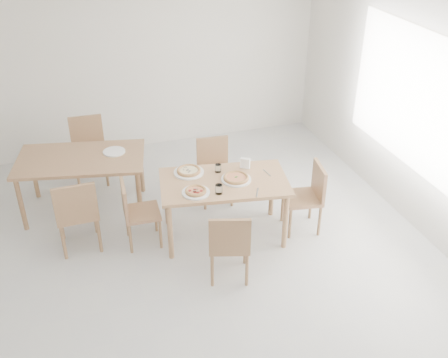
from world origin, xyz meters
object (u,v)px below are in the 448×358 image
object	(u,v)px
tumbler_a	(218,168)
pizza_margherita	(236,178)
pizza_pepperoni	(196,191)
plate_empty	(114,152)
chair_east	(309,193)
plate_margherita	(236,179)
plate_mushroom	(189,172)
second_table	(81,163)
chair_back_n	(88,145)
chair_west	(135,209)
tumbler_b	(219,189)
chair_north	(214,165)
chair_south	(229,242)
main_table	(224,187)
pizza_mushroom	(189,170)
chair_back_s	(77,211)
plate_pepperoni	(196,193)
napkin_holder	(245,164)

from	to	relation	value
tumbler_a	pizza_margherita	bearing A→B (deg)	-60.53
pizza_pepperoni	plate_empty	size ratio (longest dim) A/B	1.10
chair_east	pizza_margherita	xyz separation A→B (m)	(-0.87, 0.14, 0.29)
plate_margherita	tumbler_a	world-z (taller)	tumbler_a
plate_mushroom	second_table	distance (m)	1.40
tumbler_a	chair_back_n	size ratio (longest dim) A/B	0.11
pizza_pepperoni	chair_east	bearing A→B (deg)	-0.27
chair_west	tumbler_b	xyz separation A→B (m)	(0.87, -0.40, 0.33)
pizza_pepperoni	chair_north	bearing A→B (deg)	62.83
pizza_margherita	chair_south	bearing A→B (deg)	-113.63
chair_east	pizza_margherita	distance (m)	0.92
main_table	pizza_margherita	xyz separation A→B (m)	(0.14, -0.03, 0.12)
pizza_mushroom	chair_back_s	xyz separation A→B (m)	(-1.30, -0.07, -0.25)
pizza_margherita	tumbler_a	xyz separation A→B (m)	(-0.14, 0.24, 0.02)
main_table	plate_margherita	size ratio (longest dim) A/B	4.55
tumbler_b	chair_back_s	distance (m)	1.59
plate_margherita	pizza_margherita	distance (m)	0.02
chair_north	plate_mushroom	size ratio (longest dim) A/B	2.40
pizza_margherita	tumbler_b	size ratio (longest dim) A/B	3.02
pizza_margherita	pizza_mushroom	world-z (taller)	same
plate_margherita	plate_empty	bearing A→B (deg)	137.94
chair_west	chair_east	distance (m)	2.03
pizza_mushroom	pizza_pepperoni	distance (m)	0.45
plate_mushroom	pizza_mushroom	bearing A→B (deg)	0.00
plate_margherita	second_table	bearing A→B (deg)	146.30
plate_empty	pizza_pepperoni	bearing A→B (deg)	-59.90
chair_north	second_table	bearing A→B (deg)	176.92
chair_north	pizza_margherita	size ratio (longest dim) A/B	2.65
plate_mushroom	chair_back_n	xyz separation A→B (m)	(-1.03, 1.55, -0.24)
plate_pepperoni	main_table	bearing A→B (deg)	22.75
pizza_margherita	chair_north	bearing A→B (deg)	89.97
pizza_mushroom	napkin_holder	xyz separation A→B (m)	(0.66, -0.10, 0.03)
plate_pepperoni	pizza_pepperoni	world-z (taller)	pizza_pepperoni
chair_west	second_table	bearing A→B (deg)	31.29
pizza_margherita	plate_pepperoni	bearing A→B (deg)	-165.59
main_table	chair_back_s	distance (m)	1.66
pizza_margherita	napkin_holder	distance (m)	0.29
tumbler_b	napkin_holder	xyz separation A→B (m)	(0.46, 0.43, 0.01)
chair_east	pizza_pepperoni	world-z (taller)	chair_east
chair_back_s	second_table	bearing A→B (deg)	-100.35
chair_south	plate_empty	size ratio (longest dim) A/B	3.12
chair_back_n	chair_back_s	bearing A→B (deg)	-97.16
tumbler_a	second_table	distance (m)	1.73
plate_mushroom	pizza_margherita	bearing A→B (deg)	-34.40
pizza_mushroom	napkin_holder	bearing A→B (deg)	-8.70
plate_mushroom	plate_empty	world-z (taller)	same
chair_back_n	plate_empty	xyz separation A→B (m)	(0.27, -0.77, 0.24)
plate_empty	napkin_holder	bearing A→B (deg)	-32.05
plate_mushroom	chair_back_n	world-z (taller)	chair_back_n
plate_pepperoni	tumbler_a	xyz separation A→B (m)	(0.37, 0.37, 0.04)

